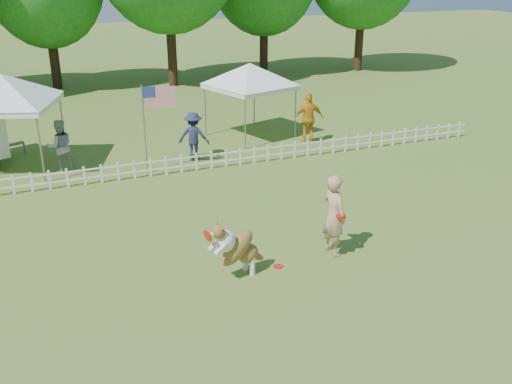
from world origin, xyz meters
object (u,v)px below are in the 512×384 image
at_px(canopy_tent_left, 7,124).
at_px(spectator_a, 60,146).
at_px(dog, 238,248).
at_px(frisbee_on_turf, 278,266).
at_px(handler, 334,215).
at_px(canopy_tent_right, 250,101).
at_px(flag_pole, 145,130).
at_px(spectator_c, 309,118).
at_px(spectator_b, 194,136).

xyz_separation_m(canopy_tent_left, spectator_a, (1.47, -0.82, -0.67)).
bearing_deg(dog, frisbee_on_turf, -13.38).
xyz_separation_m(handler, frisbee_on_turf, (-1.42, -0.14, -0.95)).
height_order(canopy_tent_right, flag_pole, flag_pole).
distance_m(canopy_tent_right, spectator_c, 2.39).
distance_m(flag_pole, spectator_b, 2.07).
xyz_separation_m(canopy_tent_left, spectator_b, (5.76, -1.14, -0.71)).
xyz_separation_m(spectator_a, spectator_b, (4.30, -0.32, -0.04)).
bearing_deg(handler, dog, 86.68).
relative_size(handler, spectator_c, 1.01).
bearing_deg(spectator_a, dog, 105.23).
relative_size(handler, flag_pole, 0.68).
bearing_deg(spectator_b, spectator_a, 22.62).
distance_m(canopy_tent_left, canopy_tent_right, 8.57).
relative_size(frisbee_on_turf, spectator_b, 0.14).
distance_m(frisbee_on_turf, spectator_c, 9.55).
height_order(flag_pole, spectator_a, flag_pole).
bearing_deg(flag_pole, frisbee_on_turf, -69.65).
relative_size(spectator_a, spectator_c, 0.90).
relative_size(canopy_tent_left, spectator_c, 1.61).
bearing_deg(handler, canopy_tent_left, 28.99).
bearing_deg(flag_pole, dog, -77.23).
bearing_deg(canopy_tent_left, frisbee_on_turf, -41.68).
distance_m(flag_pole, spectator_a, 2.81).
distance_m(frisbee_on_turf, spectator_a, 9.22).
distance_m(dog, spectator_b, 8.16).
distance_m(handler, spectator_c, 8.74).
height_order(canopy_tent_left, spectator_c, canopy_tent_left).
xyz_separation_m(frisbee_on_turf, spectator_b, (0.38, 7.99, 0.80)).
height_order(spectator_b, spectator_c, spectator_c).
distance_m(canopy_tent_left, spectator_a, 1.81).
relative_size(flag_pole, spectator_b, 1.74).
height_order(canopy_tent_left, canopy_tent_right, canopy_tent_left).
height_order(frisbee_on_turf, spectator_a, spectator_a).
xyz_separation_m(handler, spectator_b, (-1.04, 7.84, -0.14)).
distance_m(handler, canopy_tent_left, 11.28).
bearing_deg(canopy_tent_left, canopy_tent_right, 22.63).
xyz_separation_m(frisbee_on_turf, spectator_a, (-3.91, 8.30, 0.84)).
bearing_deg(canopy_tent_right, spectator_c, -62.95).
bearing_deg(flag_pole, canopy_tent_right, 39.72).
height_order(flag_pole, spectator_c, flag_pole).
xyz_separation_m(spectator_b, spectator_c, (4.44, 0.20, 0.13)).
height_order(canopy_tent_right, spectator_c, canopy_tent_right).
bearing_deg(spectator_c, flag_pole, 18.55).
height_order(flag_pole, spectator_b, flag_pole).
height_order(canopy_tent_left, spectator_a, canopy_tent_left).
height_order(frisbee_on_turf, flag_pole, flag_pole).
xyz_separation_m(canopy_tent_right, flag_pole, (-4.57, -2.70, 0.03)).
bearing_deg(spectator_b, flag_pole, 51.76).
bearing_deg(handler, spectator_c, -31.05).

